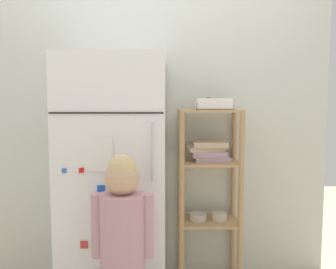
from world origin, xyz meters
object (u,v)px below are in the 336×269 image
at_px(child_standing, 121,231).
at_px(fruit_bin, 211,104).
at_px(pantry_shelf_unit, 207,175).
at_px(refrigerator, 114,178).

distance_m(child_standing, fruit_bin, 1.07).
relative_size(pantry_shelf_unit, fruit_bin, 4.94).
relative_size(refrigerator, pantry_shelf_unit, 1.28).
bearing_deg(pantry_shelf_unit, child_standing, -128.16).
height_order(refrigerator, fruit_bin, refrigerator).
height_order(refrigerator, child_standing, refrigerator).
distance_m(refrigerator, fruit_bin, 0.81).
bearing_deg(fruit_bin, child_standing, -129.04).
height_order(refrigerator, pantry_shelf_unit, refrigerator).
bearing_deg(pantry_shelf_unit, fruit_bin, 10.74).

